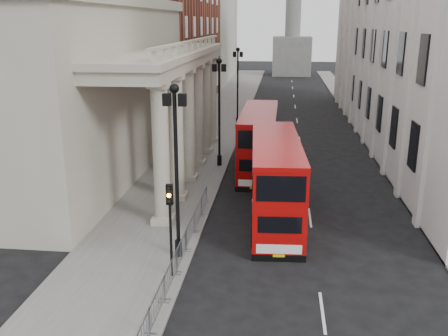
# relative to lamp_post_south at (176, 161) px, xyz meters

# --- Properties ---
(ground) EXTENTS (260.00, 260.00, 0.00)m
(ground) POSITION_rel_lamp_post_south_xyz_m (0.60, -4.00, -4.91)
(ground) COLOR black
(ground) RESTS_ON ground
(sidewalk_west) EXTENTS (6.00, 140.00, 0.12)m
(sidewalk_west) POSITION_rel_lamp_post_south_xyz_m (-2.40, 26.00, -4.85)
(sidewalk_west) COLOR slate
(sidewalk_west) RESTS_ON ground
(sidewalk_east) EXTENTS (3.00, 140.00, 0.12)m
(sidewalk_east) POSITION_rel_lamp_post_south_xyz_m (14.10, 26.00, -4.85)
(sidewalk_east) COLOR slate
(sidewalk_east) RESTS_ON ground
(kerb) EXTENTS (0.20, 140.00, 0.14)m
(kerb) POSITION_rel_lamp_post_south_xyz_m (0.55, 26.00, -4.84)
(kerb) COLOR slate
(kerb) RESTS_ON ground
(portico_building) EXTENTS (9.00, 28.00, 12.00)m
(portico_building) POSITION_rel_lamp_post_south_xyz_m (-9.90, 14.00, 1.09)
(portico_building) COLOR #A19B87
(portico_building) RESTS_ON ground
(brick_building) EXTENTS (9.00, 32.00, 22.00)m
(brick_building) POSITION_rel_lamp_post_south_xyz_m (-9.90, 44.00, 6.09)
(brick_building) COLOR maroon
(brick_building) RESTS_ON ground
(west_building_far) EXTENTS (9.00, 30.00, 20.00)m
(west_building_far) POSITION_rel_lamp_post_south_xyz_m (-9.90, 76.00, 5.09)
(west_building_far) COLOR #A19B87
(west_building_far) RESTS_ON ground
(east_building) EXTENTS (8.00, 55.00, 25.00)m
(east_building) POSITION_rel_lamp_post_south_xyz_m (16.60, 28.00, 7.59)
(east_building) COLOR beige
(east_building) RESTS_ON ground
(lamp_post_south) EXTENTS (1.05, 0.44, 8.32)m
(lamp_post_south) POSITION_rel_lamp_post_south_xyz_m (0.00, 0.00, 0.00)
(lamp_post_south) COLOR black
(lamp_post_south) RESTS_ON sidewalk_west
(lamp_post_mid) EXTENTS (1.05, 0.44, 8.32)m
(lamp_post_mid) POSITION_rel_lamp_post_south_xyz_m (0.00, 16.00, 0.00)
(lamp_post_mid) COLOR black
(lamp_post_mid) RESTS_ON sidewalk_west
(lamp_post_north) EXTENTS (1.05, 0.44, 8.32)m
(lamp_post_north) POSITION_rel_lamp_post_south_xyz_m (0.00, 32.00, 0.00)
(lamp_post_north) COLOR black
(lamp_post_north) RESTS_ON sidewalk_west
(traffic_light) EXTENTS (0.28, 0.33, 4.30)m
(traffic_light) POSITION_rel_lamp_post_south_xyz_m (0.10, -2.02, -1.80)
(traffic_light) COLOR black
(traffic_light) RESTS_ON sidewalk_west
(crowd_barriers) EXTENTS (0.50, 18.75, 1.10)m
(crowd_barriers) POSITION_rel_lamp_post_south_xyz_m (0.25, -1.77, -4.24)
(crowd_barriers) COLOR gray
(crowd_barriers) RESTS_ON sidewalk_west
(bus_near) EXTENTS (3.25, 11.02, 4.70)m
(bus_near) POSITION_rel_lamp_post_south_xyz_m (4.52, 5.52, -2.45)
(bus_near) COLOR #AB0807
(bus_near) RESTS_ON ground
(bus_far) EXTENTS (2.66, 10.75, 4.64)m
(bus_far) POSITION_rel_lamp_post_south_xyz_m (3.10, 15.39, -2.49)
(bus_far) COLOR #9B0707
(bus_far) RESTS_ON ground
(pedestrian_a) EXTENTS (0.73, 0.54, 1.83)m
(pedestrian_a) POSITION_rel_lamp_post_south_xyz_m (-2.28, 8.87, -3.87)
(pedestrian_a) COLOR #222227
(pedestrian_a) RESTS_ON sidewalk_west
(pedestrian_b) EXTENTS (1.06, 0.92, 1.88)m
(pedestrian_b) POSITION_rel_lamp_post_south_xyz_m (-3.18, 15.96, -3.85)
(pedestrian_b) COLOR #292521
(pedestrian_b) RESTS_ON sidewalk_west
(pedestrian_c) EXTENTS (0.91, 0.64, 1.76)m
(pedestrian_c) POSITION_rel_lamp_post_south_xyz_m (-2.76, 14.02, -3.91)
(pedestrian_c) COLOR black
(pedestrian_c) RESTS_ON sidewalk_west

